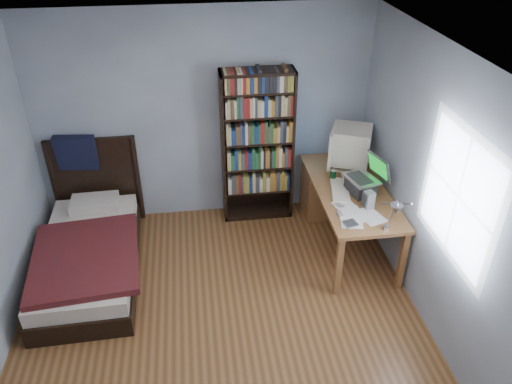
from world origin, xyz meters
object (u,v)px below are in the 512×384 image
at_px(keyboard, 340,190).
at_px(bed, 90,249).
at_px(crt_monitor, 349,146).
at_px(bookshelf, 257,147).
at_px(desk_lamp, 395,211).
at_px(speaker, 369,200).
at_px(desk, 336,190).
at_px(soda_can, 333,175).
at_px(laptop, 363,183).

height_order(keyboard, bed, bed).
distance_m(crt_monitor, bookshelf, 1.05).
height_order(desk_lamp, bookshelf, bookshelf).
bearing_deg(speaker, desk, 78.72).
xyz_separation_m(desk, crt_monitor, (0.09, -0.03, 0.60)).
bearing_deg(keyboard, desk_lamp, -71.26).
bearing_deg(crt_monitor, soda_can, -133.63).
xyz_separation_m(crt_monitor, laptop, (0.00, -0.54, -0.17)).
distance_m(desk, speaker, 0.94).
xyz_separation_m(speaker, bed, (-2.87, 0.32, -0.56)).
relative_size(crt_monitor, bookshelf, 0.32).
bearing_deg(desk, bed, -169.28).
bearing_deg(bed, desk, 10.72).
xyz_separation_m(soda_can, bed, (-2.66, -0.26, -0.53)).
height_order(laptop, bookshelf, bookshelf).
bearing_deg(bed, soda_can, 5.61).
xyz_separation_m(desk, laptop, (0.09, -0.56, 0.43)).
height_order(soda_can, bed, bed).
distance_m(speaker, bookshelf, 1.49).
distance_m(soda_can, bed, 2.73).
bearing_deg(laptop, desk, 98.97).
bearing_deg(desk_lamp, bookshelf, 116.70).
bearing_deg(bookshelf, keyboard, -44.53).
height_order(desk_lamp, bed, desk_lamp).
bearing_deg(laptop, keyboard, 164.73).
xyz_separation_m(bookshelf, bed, (-1.90, -0.80, -0.66)).
distance_m(desk, bed, 2.86).
xyz_separation_m(desk_lamp, keyboard, (-0.14, 1.06, -0.43)).
relative_size(keyboard, soda_can, 3.80).
bearing_deg(speaker, soda_can, 94.36).
bearing_deg(desk, soda_can, -118.53).
bearing_deg(bed, desk_lamp, -20.12).
bearing_deg(bed, laptop, -0.63).
xyz_separation_m(speaker, soda_can, (-0.21, 0.58, -0.03)).
height_order(desk, keyboard, keyboard).
bearing_deg(desk_lamp, keyboard, 97.40).
height_order(desk_lamp, speaker, desk_lamp).
relative_size(speaker, bed, 0.09).
bearing_deg(bookshelf, soda_can, -34.97).
distance_m(desk_lamp, speaker, 0.80).
relative_size(speaker, soda_can, 1.51).
distance_m(laptop, keyboard, 0.25).
xyz_separation_m(crt_monitor, desk_lamp, (-0.08, -1.54, 0.15)).
bearing_deg(crt_monitor, desk_lamp, -92.99).
bearing_deg(desk_lamp, speaker, 85.52).
bearing_deg(keyboard, bookshelf, 146.81).
bearing_deg(laptop, bookshelf, 140.40).
distance_m(bookshelf, bed, 2.16).
bearing_deg(soda_can, bed, -174.39).
xyz_separation_m(desk_lamp, bed, (-2.81, 1.03, -0.91)).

